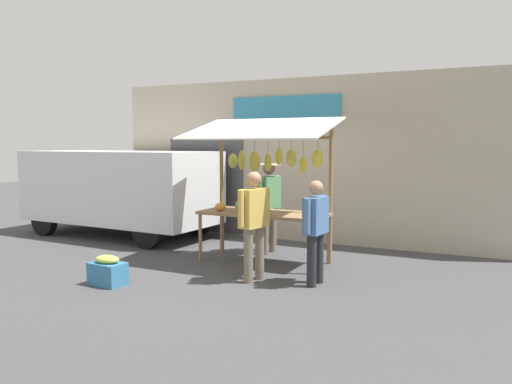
{
  "coord_description": "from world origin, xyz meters",
  "views": [
    {
      "loc": [
        -3.72,
        7.9,
        2.05
      ],
      "look_at": [
        0.0,
        0.3,
        1.25
      ],
      "focal_mm": 36.06,
      "sensor_mm": 36.0,
      "label": 1
    }
  ],
  "objects_px": {
    "shopper_with_ponytail": "(316,226)",
    "produce_crate_near": "(108,271)",
    "shopper_in_striped_shirt": "(254,218)",
    "parked_van": "(115,185)",
    "market_stall": "(264,172)",
    "vendor_with_sunhat": "(269,199)"
  },
  "relations": [
    {
      "from": "shopper_in_striped_shirt",
      "to": "market_stall",
      "type": "bearing_deg",
      "value": 30.44
    },
    {
      "from": "shopper_with_ponytail",
      "to": "produce_crate_near",
      "type": "distance_m",
      "value": 3.09
    },
    {
      "from": "market_stall",
      "to": "shopper_in_striped_shirt",
      "type": "relative_size",
      "value": 1.53
    },
    {
      "from": "shopper_with_ponytail",
      "to": "parked_van",
      "type": "distance_m",
      "value": 5.76
    },
    {
      "from": "shopper_with_ponytail",
      "to": "market_stall",
      "type": "bearing_deg",
      "value": 57.11
    },
    {
      "from": "shopper_with_ponytail",
      "to": "shopper_in_striped_shirt",
      "type": "xyz_separation_m",
      "value": [
        0.89,
        0.2,
        0.08
      ]
    },
    {
      "from": "market_stall",
      "to": "vendor_with_sunhat",
      "type": "relative_size",
      "value": 1.47
    },
    {
      "from": "parked_van",
      "to": "shopper_with_ponytail",
      "type": "bearing_deg",
      "value": 163.35
    },
    {
      "from": "shopper_in_striped_shirt",
      "to": "parked_van",
      "type": "height_order",
      "value": "parked_van"
    },
    {
      "from": "market_stall",
      "to": "vendor_with_sunhat",
      "type": "xyz_separation_m",
      "value": [
        0.22,
        -0.69,
        -0.55
      ]
    },
    {
      "from": "shopper_in_striped_shirt",
      "to": "parked_van",
      "type": "relative_size",
      "value": 0.37
    },
    {
      "from": "market_stall",
      "to": "shopper_with_ponytail",
      "type": "xyz_separation_m",
      "value": [
        -1.3,
        1.0,
        -0.7
      ]
    },
    {
      "from": "market_stall",
      "to": "shopper_with_ponytail",
      "type": "height_order",
      "value": "market_stall"
    },
    {
      "from": "shopper_in_striped_shirt",
      "to": "shopper_with_ponytail",
      "type": "bearing_deg",
      "value": -65.64
    },
    {
      "from": "shopper_with_ponytail",
      "to": "parked_van",
      "type": "relative_size",
      "value": 0.34
    },
    {
      "from": "market_stall",
      "to": "shopper_with_ponytail",
      "type": "relative_size",
      "value": 1.64
    },
    {
      "from": "market_stall",
      "to": "shopper_in_striped_shirt",
      "type": "bearing_deg",
      "value": 108.66
    },
    {
      "from": "shopper_with_ponytail",
      "to": "vendor_with_sunhat",
      "type": "bearing_deg",
      "value": 46.68
    },
    {
      "from": "shopper_with_ponytail",
      "to": "produce_crate_near",
      "type": "relative_size",
      "value": 2.84
    },
    {
      "from": "market_stall",
      "to": "parked_van",
      "type": "bearing_deg",
      "value": -12.61
    },
    {
      "from": "market_stall",
      "to": "produce_crate_near",
      "type": "distance_m",
      "value": 3.05
    },
    {
      "from": "vendor_with_sunhat",
      "to": "shopper_with_ponytail",
      "type": "distance_m",
      "value": 2.28
    }
  ]
}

